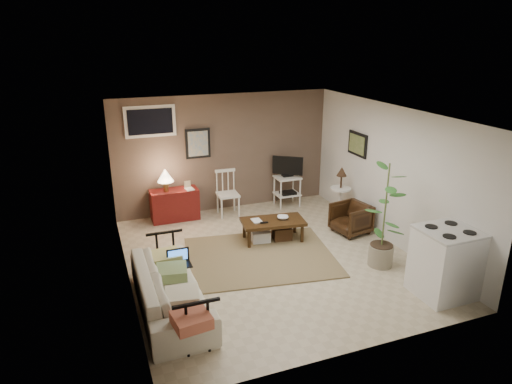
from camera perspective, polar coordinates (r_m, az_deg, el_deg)
name	(u,v)px	position (r m, az deg, el deg)	size (l,w,h in m)	color
floor	(270,259)	(7.62, 1.77, -8.32)	(5.00, 5.00, 0.00)	#C1B293
art_back	(198,143)	(9.19, -7.28, 6.04)	(0.50, 0.03, 0.60)	black
art_right	(358,144)	(8.97, 12.58, 5.86)	(0.03, 0.60, 0.45)	black
window	(150,121)	(8.92, -13.09, 8.59)	(0.96, 0.03, 0.60)	white
rug	(260,257)	(7.66, 0.54, -8.07)	(2.39, 1.91, 0.02)	olive
coffee_table	(272,229)	(8.15, 2.07, -4.60)	(1.17, 0.71, 0.42)	#3B2710
sofa	(170,283)	(6.26, -10.71, -11.06)	(2.08, 0.61, 0.81)	silver
sofa_pillows	(177,285)	(6.01, -9.86, -11.33)	(0.40, 1.98, 0.14)	beige
sofa_end_rails	(179,285)	(6.30, -9.59, -11.35)	(0.56, 2.08, 0.70)	black
laptop	(179,260)	(6.54, -9.62, -8.38)	(0.32, 0.23, 0.22)	black
red_console	(174,202)	(9.15, -10.23, -1.23)	(0.93, 0.41, 1.07)	maroon
spindle_chair	(228,194)	(9.26, -3.56, -0.31)	(0.44, 0.44, 0.92)	white
tv_stand	(287,180)	(9.71, 3.96, 1.51)	(0.55, 0.42, 1.09)	white
side_table	(341,187)	(9.11, 10.55, 0.62)	(0.40, 0.40, 1.08)	white
armchair	(351,217)	(8.62, 11.79, -3.10)	(0.60, 0.56, 0.62)	black
potted_plant	(385,212)	(7.32, 15.82, -2.42)	(0.43, 0.43, 1.72)	gray
stove	(445,262)	(6.96, 22.58, -8.14)	(0.77, 0.72, 1.01)	white
bowl	(283,214)	(8.12, 3.38, -2.72)	(0.20, 0.05, 0.20)	#3B2710
book_table	(252,216)	(7.98, -0.48, -3.00)	(0.16, 0.02, 0.22)	#3B2710
book_console	(186,185)	(8.99, -8.80, 0.85)	(0.16, 0.02, 0.21)	#3B2710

